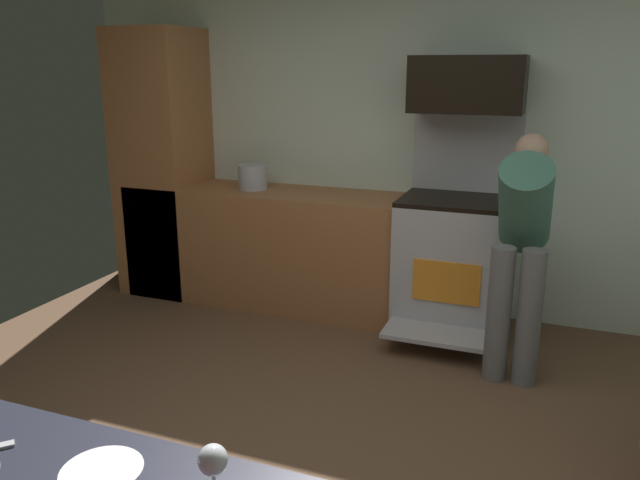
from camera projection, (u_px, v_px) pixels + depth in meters
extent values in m
cube|color=brown|center=(275.00, 474.00, 2.89)|extent=(5.20, 4.80, 0.02)
cube|color=silver|center=(405.00, 138.00, 4.64)|extent=(5.20, 0.12, 2.60)
cube|color=#A3673C|center=(277.00, 247.00, 4.86)|extent=(2.40, 0.60, 0.90)
cube|color=#A3673C|center=(163.00, 164.00, 5.04)|extent=(0.60, 0.60, 2.10)
cube|color=#BAB8BA|center=(454.00, 267.00, 4.36)|extent=(0.76, 0.64, 0.92)
cube|color=black|center=(458.00, 200.00, 4.23)|extent=(0.76, 0.64, 0.03)
cube|color=#BAB8BA|center=(467.00, 151.00, 4.41)|extent=(0.76, 0.06, 0.56)
cube|color=orange|center=(446.00, 282.00, 4.07)|extent=(0.44, 0.01, 0.28)
cube|color=#BAB8BA|center=(439.00, 335.00, 4.02)|extent=(0.72, 0.31, 0.03)
cube|color=black|center=(468.00, 84.00, 4.12)|extent=(0.74, 0.38, 0.37)
cylinder|color=slate|center=(499.00, 314.00, 3.65)|extent=(0.14, 0.14, 0.82)
cylinder|color=slate|center=(529.00, 318.00, 3.59)|extent=(0.14, 0.14, 0.82)
cylinder|color=#41725D|center=(525.00, 204.00, 3.61)|extent=(0.30, 0.59, 0.63)
sphere|color=tan|center=(532.00, 150.00, 3.74)|extent=(0.20, 0.20, 0.20)
cone|color=white|center=(103.00, 480.00, 1.39)|extent=(0.18, 0.18, 0.05)
ellipsoid|color=silver|center=(213.00, 460.00, 1.28)|extent=(0.06, 0.06, 0.07)
cylinder|color=#B4B6C0|center=(253.00, 177.00, 4.78)|extent=(0.22, 0.22, 0.19)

